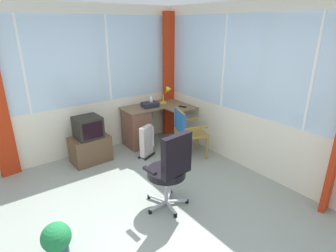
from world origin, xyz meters
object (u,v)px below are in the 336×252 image
Objects in this scene: desk_lamp at (168,92)px; wooden_armchair at (185,127)px; tv_on_stand at (90,142)px; office_chair at (171,167)px; desk at (140,126)px; tv_remote at (183,107)px; paper_tray at (150,105)px; space_heater at (147,141)px; potted_plant at (57,239)px; spray_bottle at (151,101)px.

wooden_armchair is (-0.27, -0.88, -0.43)m from desk_lamp.
office_chair is at bearing -79.51° from tv_on_stand.
desk is 1.18× the size of office_chair.
desk is at bearing 113.95° from wooden_armchair.
tv_on_stand reaches higher than tv_remote.
wooden_armchair reaches higher than desk.
desk is 0.46m from paper_tray.
tv_on_stand reaches higher than space_heater.
office_chair is at bearing -1.99° from potted_plant.
tv_on_stand reaches higher than potted_plant.
office_chair is (-0.70, -1.94, 0.19)m from desk.
wooden_armchair is (0.13, -0.88, -0.31)m from spray_bottle.
space_heater is (-0.14, -0.49, -0.12)m from desk.
office_chair reaches higher than tv_remote.
desk is 5.80× the size of spray_bottle.
spray_bottle is 1.41m from tv_on_stand.
desk is 0.53m from spray_bottle.
desk is at bearing 70.27° from office_chair.
potted_plant is at bearing -158.44° from wooden_armchair.
potted_plant is (-1.42, 0.05, -0.39)m from office_chair.
tv_remote is at bearing 55.29° from wooden_armchair.
office_chair reaches higher than spray_bottle.
paper_tray is (-0.04, -0.02, -0.06)m from spray_bottle.
spray_bottle is 0.20× the size of office_chair.
space_heater is (-0.54, 0.41, -0.27)m from wooden_armchair.
paper_tray is 0.51× the size of space_heater.
spray_bottle reaches higher than desk.
office_chair is 1.82× the size of space_heater.
tv_on_stand is at bearing -178.49° from desk_lamp.
desk_lamp is at bearing -1.94° from desk.
spray_bottle is 2.16m from office_chair.
office_chair is 1.59m from space_heater.
paper_tray is at bearing 117.76° from tv_remote.
tv_remote is at bearing 3.31° from space_heater.
space_heater is at bearing -150.12° from desk_lamp.
tv_remote is 0.60m from wooden_armchair.
spray_bottle is 0.72× the size of paper_tray.
space_heater is (0.56, 1.46, -0.31)m from office_chair.
office_chair reaches higher than paper_tray.
spray_bottle is at bearing 113.87° from tv_remote.
desk_lamp is 1.83m from tv_on_stand.
office_chair is at bearing -157.13° from tv_remote.
tv_remote is 3.24m from potted_plant.
spray_bottle is 0.07m from paper_tray.
space_heater is (-0.36, -0.44, -0.52)m from paper_tray.
office_chair is 2.71× the size of potted_plant.
space_heater is (-0.86, -0.05, -0.48)m from tv_remote.
desk_lamp reaches higher than tv_on_stand.
office_chair is (-1.42, -1.51, -0.17)m from tv_remote.
potted_plant is at bearing -138.17° from desk.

